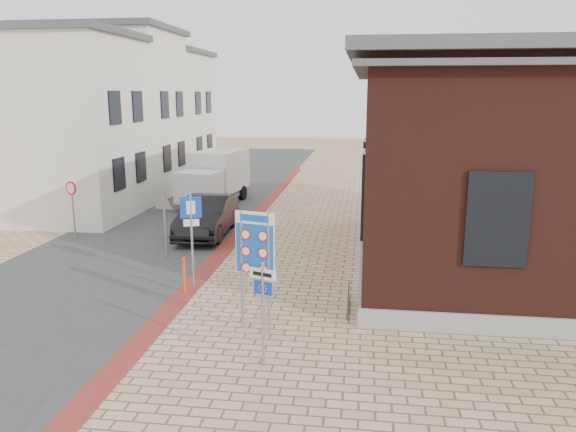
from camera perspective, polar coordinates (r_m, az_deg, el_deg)
The scene contains 16 objects.
ground at distance 13.50m, azimuth -5.81°, elevation -12.18°, with size 120.00×120.00×0.00m, color tan.
road_strip at distance 28.77m, azimuth -9.50°, elevation 1.01°, with size 7.00×60.00×0.02m, color #38383A.
curb_strip at distance 23.16m, azimuth -4.85°, elevation -1.62°, with size 0.60×40.00×0.02m, color maroon.
brick_building at distance 19.96m, azimuth 25.39°, elevation 5.11°, with size 13.00×13.00×6.80m.
townhouse_near at distance 27.74m, azimuth -22.72°, elevation 8.48°, with size 7.40×6.40×8.30m.
townhouse_mid at distance 33.04m, azimuth -17.50°, elevation 10.03°, with size 7.40×6.40×9.10m.
townhouse_far at distance 38.57m, azimuth -13.65°, elevation 9.91°, with size 7.40×6.40×8.30m.
bike_rack at distance 15.10m, azimuth 6.11°, elevation -8.39°, with size 0.08×1.80×0.60m.
sedan at distance 22.67m, azimuth -8.20°, elevation -0.00°, with size 1.67×4.78×1.57m, color black.
box_truck at distance 29.10m, azimuth -7.43°, elevation 3.94°, with size 2.75×5.35×2.67m.
border_sign at distance 13.14m, azimuth -3.37°, elevation -3.05°, with size 0.98×0.30×2.93m.
essen_sign at distance 11.63m, azimuth -2.54°, elevation -8.40°, with size 0.58×0.26×2.25m.
parking_sign at distance 16.34m, azimuth -9.80°, elevation -0.77°, with size 0.60×0.23×2.80m.
yield_sign at distance 19.52m, azimuth -12.45°, elevation 0.72°, with size 0.82×0.19×2.31m.
speed_sign at distance 23.18m, azimuth -21.05°, elevation 1.46°, with size 0.52×0.21×2.31m.
bollard at distance 16.36m, azimuth -10.51°, elevation -5.93°, with size 0.09×0.09×1.04m, color #F54D0C.
Camera 1 is at (2.98, -11.92, 5.60)m, focal length 35.00 mm.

